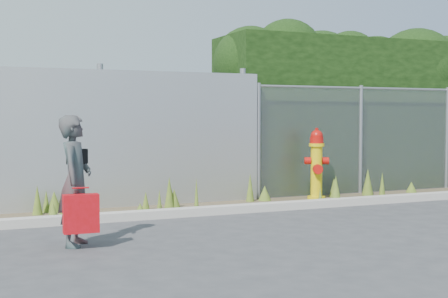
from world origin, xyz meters
name	(u,v)px	position (x,y,z in m)	size (l,w,h in m)	color
ground	(290,234)	(0.00, 0.00, 0.00)	(80.00, 80.00, 0.00)	#3A393C
curb	(232,209)	(0.00, 1.80, 0.06)	(16.00, 0.22, 0.12)	#A9A299
weed_strip	(161,202)	(-0.91, 2.48, 0.13)	(16.00, 1.23, 0.54)	#4D3F2C
chainlink_fence	(405,139)	(4.25, 3.00, 1.03)	(6.50, 0.07, 2.05)	gray
hedge	(381,93)	(4.46, 4.04, 1.96)	(7.52, 1.97, 3.60)	black
fire_hydrant	(317,165)	(1.97, 2.57, 0.61)	(0.42, 0.38, 1.26)	#DBC00B
woman	(75,181)	(-2.59, 0.33, 0.74)	(0.54, 0.35, 1.48)	#0F5F5E
red_tote_bag	(81,214)	(-2.58, 0.07, 0.40)	(0.38, 0.14, 0.50)	#AB090C
black_shoulder_bag	(77,157)	(-2.55, 0.43, 1.01)	(0.23, 0.10, 0.17)	black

